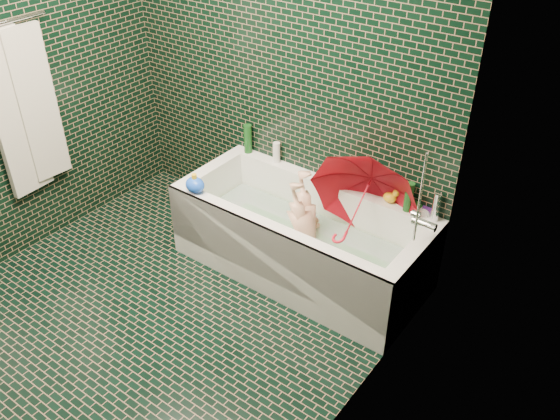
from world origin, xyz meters
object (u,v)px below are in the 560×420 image
Objects in this scene: bathtub at (300,245)px; bath_toy at (195,185)px; umbrella at (358,208)px; rubber_duck at (391,197)px; child at (307,235)px.

bathtub is 10.11× the size of bath_toy.
umbrella reaches higher than bath_toy.
umbrella reaches higher than rubber_duck.
umbrella reaches higher than child.
rubber_duck is at bearing 38.37° from bathtub.
bathtub is at bearing 45.93° from bath_toy.
child is 0.82m from bath_toy.
rubber_duck is 0.73× the size of bath_toy.
bathtub is at bearing -157.90° from rubber_duck.
bathtub reaches higher than child.
rubber_duck is at bearing 117.90° from child.
rubber_duck is (0.10, 0.25, -0.01)m from umbrella.
umbrella reaches higher than bathtub.
bathtub is 0.82m from bath_toy.
bath_toy is (-1.00, -0.41, 0.01)m from umbrella.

